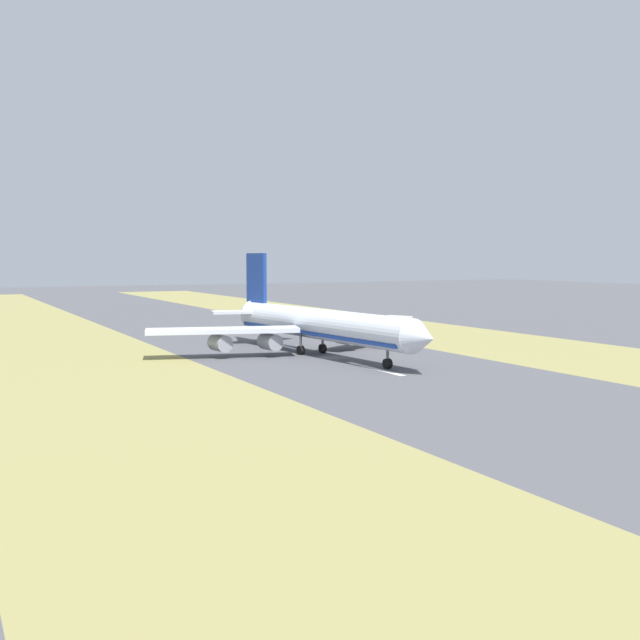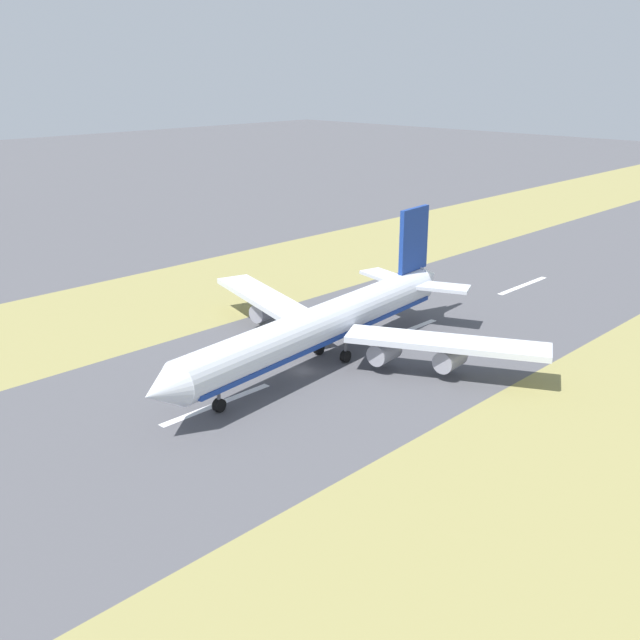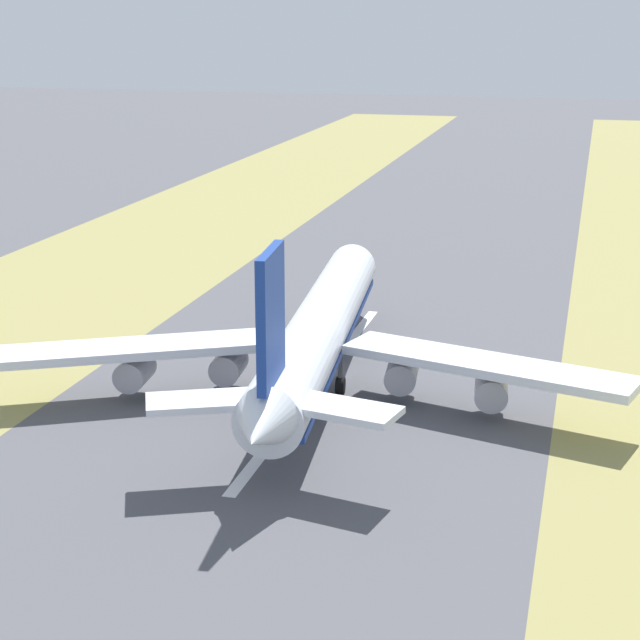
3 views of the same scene
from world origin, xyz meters
TOP-DOWN VIEW (x-y plane):
  - ground_plane at (0.00, 0.00)m, footprint 800.00×800.00m
  - grass_median_west at (-45.00, 0.00)m, footprint 40.00×600.00m
  - grass_median_east at (45.00, 0.00)m, footprint 40.00×600.00m
  - centreline_dash_near at (0.00, -63.79)m, footprint 1.20×18.00m
  - centreline_dash_mid at (0.00, -23.79)m, footprint 1.20×18.00m
  - centreline_dash_far at (0.00, 16.21)m, footprint 1.20×18.00m
  - airplane_main_jet at (0.43, -5.69)m, footprint 63.81×67.21m

SIDE VIEW (x-z plane):
  - ground_plane at x=0.00m, z-range 0.00..0.00m
  - grass_median_west at x=-45.00m, z-range 0.00..0.01m
  - grass_median_east at x=45.00m, z-range 0.00..0.01m
  - centreline_dash_near at x=0.00m, z-range 0.00..0.01m
  - centreline_dash_mid at x=0.00m, z-range 0.00..0.01m
  - centreline_dash_far at x=0.00m, z-range 0.00..0.01m
  - airplane_main_jet at x=0.43m, z-range -4.08..16.12m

